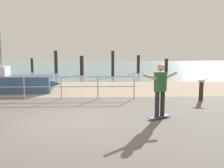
{
  "coord_description": "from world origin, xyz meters",
  "views": [
    {
      "loc": [
        1.13,
        -6.8,
        2.04
      ],
      "look_at": [
        1.43,
        2.0,
        0.9
      ],
      "focal_mm": 37.39,
      "sensor_mm": 36.0,
      "label": 1
    }
  ],
  "objects_px": {
    "sailboat": "(12,83)",
    "bollard_short": "(201,92)",
    "skateboard": "(159,117)",
    "seagull": "(202,81)",
    "skateboarder": "(160,87)"
  },
  "relations": [
    {
      "from": "sailboat",
      "to": "skateboard",
      "type": "relative_size",
      "value": 6.64
    },
    {
      "from": "seagull",
      "to": "skateboarder",
      "type": "bearing_deg",
      "value": -132.09
    },
    {
      "from": "sailboat",
      "to": "skateboarder",
      "type": "bearing_deg",
      "value": -38.7
    },
    {
      "from": "sailboat",
      "to": "bollard_short",
      "type": "distance_m",
      "value": 9.44
    },
    {
      "from": "sailboat",
      "to": "seagull",
      "type": "distance_m",
      "value": 9.47
    },
    {
      "from": "skateboarder",
      "to": "bollard_short",
      "type": "distance_m",
      "value": 3.75
    },
    {
      "from": "skateboarder",
      "to": "skateboard",
      "type": "bearing_deg",
      "value": 7.13
    },
    {
      "from": "bollard_short",
      "to": "skateboard",
      "type": "bearing_deg",
      "value": -131.88
    },
    {
      "from": "sailboat",
      "to": "skateboarder",
      "type": "distance_m",
      "value": 8.5
    },
    {
      "from": "skateboard",
      "to": "bollard_short",
      "type": "distance_m",
      "value": 3.72
    },
    {
      "from": "skateboarder",
      "to": "bollard_short",
      "type": "height_order",
      "value": "skateboarder"
    },
    {
      "from": "sailboat",
      "to": "seagull",
      "type": "relative_size",
      "value": 10.62
    },
    {
      "from": "skateboarder",
      "to": "bollard_short",
      "type": "relative_size",
      "value": 2.03
    },
    {
      "from": "skateboard",
      "to": "bollard_short",
      "type": "height_order",
      "value": "bollard_short"
    },
    {
      "from": "skateboard",
      "to": "seagull",
      "type": "distance_m",
      "value": 3.8
    }
  ]
}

